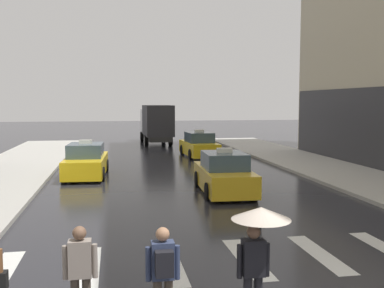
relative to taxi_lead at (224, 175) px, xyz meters
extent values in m
cube|color=silver|center=(-6.73, -7.47, -0.72)|extent=(0.50, 2.80, 0.01)
cube|color=silver|center=(-4.93, -7.47, -0.72)|extent=(0.50, 2.80, 0.01)
cube|color=silver|center=(-3.13, -7.47, -0.72)|extent=(0.50, 2.80, 0.01)
cube|color=silver|center=(-1.33, -7.47, -0.72)|extent=(0.50, 2.80, 0.01)
cube|color=silver|center=(0.47, -7.47, -0.72)|extent=(0.50, 2.80, 0.01)
cube|color=gold|center=(0.00, 0.02, -0.16)|extent=(1.99, 4.57, 0.84)
cube|color=#384C5B|center=(0.00, -0.08, 0.58)|extent=(1.69, 2.17, 0.64)
cube|color=silver|center=(0.00, -0.08, 0.99)|extent=(0.61, 0.26, 0.18)
cylinder|color=black|center=(-0.80, 1.41, -0.39)|extent=(0.25, 0.67, 0.66)
cylinder|color=black|center=(0.91, 1.34, -0.39)|extent=(0.25, 0.67, 0.66)
cylinder|color=black|center=(-0.91, -1.29, -0.39)|extent=(0.25, 0.67, 0.66)
cylinder|color=black|center=(0.80, -1.36, -0.39)|extent=(0.25, 0.67, 0.66)
cube|color=#F2EAB2|center=(-0.53, 2.32, -0.12)|extent=(0.20, 0.05, 0.14)
cube|color=#F2EAB2|center=(0.73, 2.26, -0.12)|extent=(0.20, 0.05, 0.14)
cube|color=yellow|center=(-5.65, 4.88, -0.16)|extent=(2.04, 4.59, 0.84)
cube|color=#384C5B|center=(-5.65, 4.78, 0.58)|extent=(1.71, 2.18, 0.64)
cube|color=silver|center=(-5.65, 4.78, 0.99)|extent=(0.61, 0.27, 0.18)
cylinder|color=black|center=(-6.43, 6.27, -0.39)|extent=(0.26, 0.67, 0.66)
cylinder|color=black|center=(-4.72, 6.18, -0.39)|extent=(0.26, 0.67, 0.66)
cylinder|color=black|center=(-6.57, 3.57, -0.39)|extent=(0.26, 0.67, 0.66)
cylinder|color=black|center=(-4.87, 3.48, -0.39)|extent=(0.26, 0.67, 0.66)
cube|color=#F2EAB2|center=(-6.15, 7.18, -0.12)|extent=(0.20, 0.05, 0.14)
cube|color=#F2EAB2|center=(-4.90, 7.11, -0.12)|extent=(0.20, 0.05, 0.14)
cube|color=yellow|center=(1.28, 11.85, -0.16)|extent=(2.02, 4.58, 0.84)
cube|color=#384C5B|center=(1.29, 11.75, 0.58)|extent=(1.70, 2.17, 0.64)
cube|color=silver|center=(1.29, 11.75, 0.99)|extent=(0.61, 0.27, 0.18)
cylinder|color=black|center=(0.36, 13.16, -0.39)|extent=(0.25, 0.67, 0.66)
cylinder|color=black|center=(2.07, 13.24, -0.39)|extent=(0.25, 0.67, 0.66)
cylinder|color=black|center=(0.49, 10.46, -0.39)|extent=(0.25, 0.67, 0.66)
cylinder|color=black|center=(2.20, 10.54, -0.39)|extent=(0.25, 0.67, 0.66)
cube|color=#F2EAB2|center=(0.54, 14.09, -0.12)|extent=(0.20, 0.05, 0.14)
cube|color=#F2EAB2|center=(1.80, 14.15, -0.12)|extent=(0.20, 0.05, 0.14)
cube|color=#2D2D2D|center=(-0.66, 20.98, -0.07)|extent=(1.90, 6.63, 0.40)
cube|color=silver|center=(-0.71, 24.28, 1.18)|extent=(2.13, 1.83, 2.10)
cube|color=#384C5B|center=(-0.72, 25.20, 1.54)|extent=(1.89, 0.07, 0.95)
cube|color=#2D2D33|center=(-0.64, 20.08, 1.38)|extent=(2.27, 4.83, 2.50)
cylinder|color=black|center=(-1.71, 24.06, -0.27)|extent=(0.29, 0.90, 0.90)
cylinder|color=black|center=(0.29, 24.09, -0.27)|extent=(0.29, 0.90, 0.90)
cylinder|color=black|center=(-1.64, 19.52, -0.27)|extent=(0.29, 0.90, 0.90)
cylinder|color=black|center=(0.36, 19.55, -0.27)|extent=(0.29, 0.90, 0.90)
cube|color=black|center=(-2.16, -10.46, 0.40)|extent=(0.36, 0.24, 0.60)
sphere|color=brown|center=(-2.16, -10.46, 0.82)|extent=(0.22, 0.22, 0.22)
cylinder|color=black|center=(-2.39, -10.46, 0.35)|extent=(0.09, 0.09, 0.55)
cylinder|color=black|center=(-1.93, -10.46, 0.35)|extent=(0.09, 0.09, 0.55)
cylinder|color=#4C4C4C|center=(-2.04, -10.46, 0.70)|extent=(0.02, 0.02, 1.00)
cone|color=gray|center=(-2.04, -10.46, 1.12)|extent=(0.96, 0.96, 0.20)
cube|color=#2D3856|center=(-3.61, -10.32, 0.40)|extent=(0.36, 0.24, 0.60)
sphere|color=#9E7051|center=(-3.61, -10.32, 0.82)|extent=(0.22, 0.22, 0.22)
cylinder|color=#2D3856|center=(-3.84, -10.32, 0.35)|extent=(0.09, 0.09, 0.55)
cylinder|color=#2D3856|center=(-3.38, -10.32, 0.35)|extent=(0.09, 0.09, 0.55)
cube|color=black|center=(-3.61, -10.54, 0.42)|extent=(0.28, 0.18, 0.40)
cylinder|color=brown|center=(-6.11, -10.02, 0.35)|extent=(0.09, 0.09, 0.55)
cube|color=black|center=(-6.06, -10.02, 0.12)|extent=(0.10, 0.20, 0.28)
cube|color=gray|center=(-4.90, -10.03, 0.40)|extent=(0.36, 0.24, 0.60)
sphere|color=brown|center=(-4.90, -10.03, 0.82)|extent=(0.22, 0.22, 0.22)
cylinder|color=gray|center=(-5.13, -10.03, 0.35)|extent=(0.09, 0.09, 0.55)
cylinder|color=gray|center=(-4.67, -10.03, 0.35)|extent=(0.09, 0.09, 0.55)
camera|label=1|loc=(-4.35, -17.15, 2.89)|focal=41.78mm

